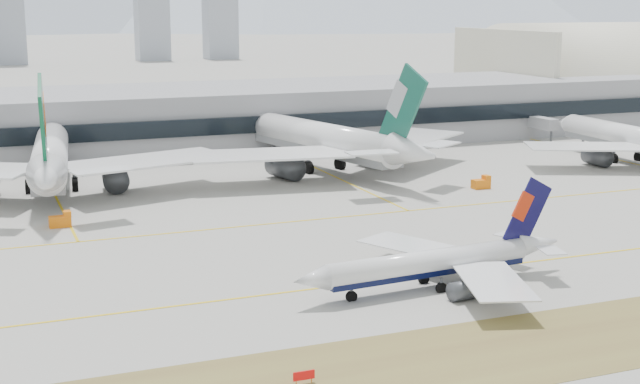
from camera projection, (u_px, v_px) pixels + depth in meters
name	position (u px, v px, depth m)	size (l,w,h in m)	color
ground	(357.00, 271.00, 122.58)	(3000.00, 3000.00, 0.00)	gray
taxiing_airliner	(437.00, 263.00, 115.18)	(40.20, 34.83, 13.50)	white
widebody_eva	(50.00, 159.00, 171.77)	(71.13, 70.00, 25.50)	white
widebody_cathay	(327.00, 141.00, 193.31)	(69.06, 68.85, 25.35)	white
widebody_china_air	(630.00, 139.00, 205.02)	(57.57, 56.26, 20.53)	white
terminal	(174.00, 119.00, 225.45)	(280.00, 43.10, 15.00)	gray
hangar	(613.00, 112.00, 300.99)	(91.00, 60.00, 60.00)	beige
hold_sign_left	(304.00, 376.00, 86.14)	(2.20, 0.15, 1.35)	red
gse_c	(482.00, 183.00, 177.18)	(3.55, 2.00, 2.60)	orange
gse_b	(61.00, 221.00, 146.75)	(3.55, 2.00, 2.60)	orange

